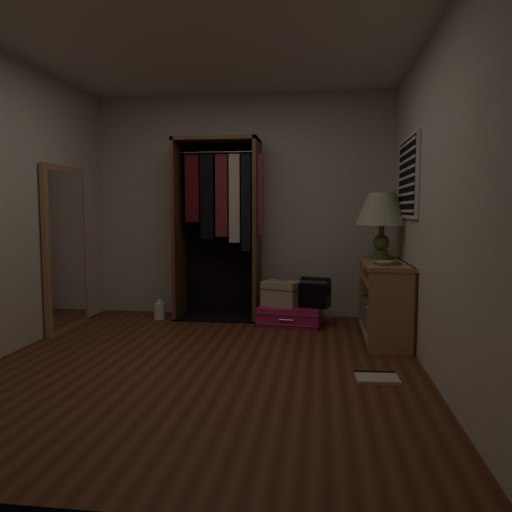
% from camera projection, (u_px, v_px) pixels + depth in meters
% --- Properties ---
extents(ground, '(4.00, 4.00, 0.00)m').
position_uv_depth(ground, '(204.00, 364.00, 4.04)').
color(ground, '#552918').
rests_on(ground, ground).
extents(room_walls, '(3.52, 4.02, 2.60)m').
position_uv_depth(room_walls, '(213.00, 178.00, 3.94)').
color(room_walls, beige).
rests_on(room_walls, ground).
extents(console_bookshelf, '(0.42, 1.12, 0.75)m').
position_uv_depth(console_bookshelf, '(384.00, 298.00, 4.83)').
color(console_bookshelf, '#9F774D').
rests_on(console_bookshelf, ground).
extents(open_wardrobe, '(1.00, 0.50, 2.05)m').
position_uv_depth(open_wardrobe, '(221.00, 214.00, 5.71)').
color(open_wardrobe, brown).
rests_on(open_wardrobe, ground).
extents(floor_mirror, '(0.06, 0.80, 1.70)m').
position_uv_depth(floor_mirror, '(66.00, 248.00, 5.17)').
color(floor_mirror, '#B07A55').
rests_on(floor_mirror, ground).
extents(pink_suitcase, '(0.74, 0.58, 0.21)m').
position_uv_depth(pink_suitcase, '(291.00, 315.00, 5.43)').
color(pink_suitcase, '#BD1769').
rests_on(pink_suitcase, ground).
extents(train_case, '(0.47, 0.40, 0.29)m').
position_uv_depth(train_case, '(282.00, 293.00, 5.44)').
color(train_case, tan).
rests_on(train_case, pink_suitcase).
extents(black_bag, '(0.34, 0.27, 0.33)m').
position_uv_depth(black_bag, '(315.00, 292.00, 5.35)').
color(black_bag, black).
rests_on(black_bag, pink_suitcase).
extents(table_lamp, '(0.68, 0.68, 0.67)m').
position_uv_depth(table_lamp, '(382.00, 211.00, 5.07)').
color(table_lamp, '#495A2B').
rests_on(table_lamp, console_bookshelf).
extents(brass_tray, '(0.32, 0.32, 0.01)m').
position_uv_depth(brass_tray, '(388.00, 264.00, 4.57)').
color(brass_tray, olive).
rests_on(brass_tray, console_bookshelf).
extents(ceramic_bowl, '(0.19, 0.19, 0.04)m').
position_uv_depth(ceramic_bowl, '(383.00, 263.00, 4.50)').
color(ceramic_bowl, '#B6D6B2').
rests_on(ceramic_bowl, console_bookshelf).
extents(white_jug, '(0.16, 0.16, 0.23)m').
position_uv_depth(white_jug, '(160.00, 311.00, 5.73)').
color(white_jug, white).
rests_on(white_jug, ground).
extents(floor_book, '(0.32, 0.26, 0.03)m').
position_uv_depth(floor_book, '(376.00, 377.00, 3.69)').
color(floor_book, beige).
rests_on(floor_book, ground).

